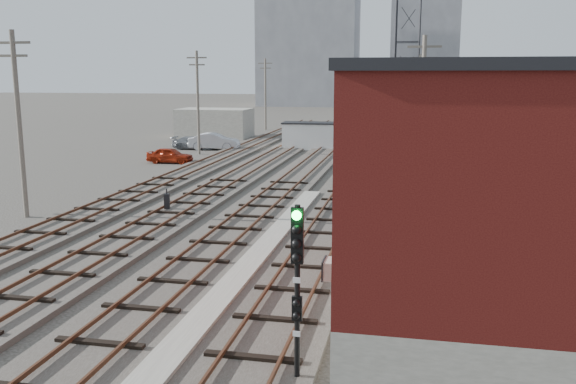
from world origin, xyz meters
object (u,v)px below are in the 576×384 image
(switch_stand, at_px, (167,202))
(car_red, at_px, (170,155))
(signal_mast, at_px, (297,281))
(car_grey, at_px, (194,143))
(car_silver, at_px, (214,141))
(site_trailer, at_px, (314,136))

(switch_stand, height_order, car_red, car_red)
(signal_mast, height_order, car_grey, signal_mast)
(switch_stand, distance_m, car_red, 18.19)
(signal_mast, distance_m, car_red, 36.86)
(switch_stand, xyz_separation_m, car_silver, (-6.16, 26.15, 0.24))
(switch_stand, bearing_deg, car_silver, 90.25)
(site_trailer, xyz_separation_m, car_red, (-9.81, -11.59, -0.66))
(car_grey, bearing_deg, car_silver, -88.58)
(switch_stand, height_order, car_silver, car_silver)
(switch_stand, distance_m, car_grey, 27.32)
(site_trailer, distance_m, car_silver, 9.48)
(switch_stand, xyz_separation_m, site_trailer, (3.02, 28.46, 0.74))
(car_silver, height_order, car_grey, car_silver)
(site_trailer, xyz_separation_m, car_silver, (-9.18, -2.31, -0.50))
(signal_mast, bearing_deg, car_grey, 113.14)
(signal_mast, xyz_separation_m, car_red, (-16.58, 32.87, -1.84))
(signal_mast, xyz_separation_m, car_silver, (-15.95, 42.16, -1.68))
(car_silver, bearing_deg, site_trailer, -82.18)
(switch_stand, relative_size, car_grey, 0.28)
(switch_stand, xyz_separation_m, car_red, (-6.79, 16.87, 0.08))
(car_red, bearing_deg, switch_stand, -159.71)
(switch_stand, distance_m, site_trailer, 28.63)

